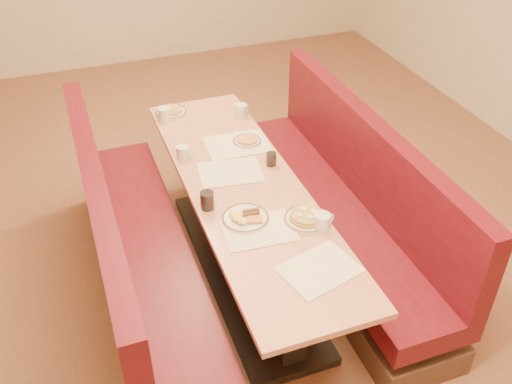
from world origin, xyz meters
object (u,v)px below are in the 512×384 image
object	(u,v)px
coffee_mug_a	(323,221)
coffee_mug_c	(242,110)
eggs_plate	(245,218)
booth_left	(136,259)
diner_table	(245,232)
soda_tumbler_near	(207,201)
soda_tumbler_mid	(271,159)
coffee_mug_d	(165,114)
booth_right	(343,210)
coffee_mug_b	(183,152)
pancake_plate	(306,218)

from	to	relation	value
coffee_mug_a	coffee_mug_c	distance (m)	1.42
eggs_plate	booth_left	bearing A→B (deg)	152.53
coffee_mug_c	diner_table	bearing A→B (deg)	-132.45
eggs_plate	soda_tumbler_near	distance (m)	0.25
soda_tumbler_mid	soda_tumbler_near	bearing A→B (deg)	-149.75
coffee_mug_a	coffee_mug_d	world-z (taller)	same
booth_right	coffee_mug_d	bearing A→B (deg)	134.84
booth_left	eggs_plate	xyz separation A→B (m)	(0.62, -0.32, 0.41)
diner_table	coffee_mug_b	bearing A→B (deg)	121.46
coffee_mug_b	coffee_mug_c	size ratio (longest dim) A/B	0.97
diner_table	eggs_plate	distance (m)	0.52
coffee_mug_c	booth_left	bearing A→B (deg)	-163.75
pancake_plate	soda_tumbler_near	bearing A→B (deg)	148.29
diner_table	eggs_plate	bearing A→B (deg)	-108.59
coffee_mug_a	soda_tumbler_near	size ratio (longest dim) A/B	1.16
pancake_plate	eggs_plate	xyz separation A→B (m)	(-0.33, 0.13, -0.00)
booth_right	coffee_mug_c	size ratio (longest dim) A/B	20.39
soda_tumbler_near	coffee_mug_b	bearing A→B (deg)	89.66
pancake_plate	coffee_mug_d	xyz separation A→B (m)	(-0.50, 1.46, 0.03)
booth_left	coffee_mug_b	size ratio (longest dim) A/B	21.11
booth_left	coffee_mug_d	bearing A→B (deg)	65.78
coffee_mug_b	coffee_mug_c	distance (m)	0.70
coffee_mug_a	soda_tumbler_mid	size ratio (longest dim) A/B	1.43
coffee_mug_a	coffee_mug_b	size ratio (longest dim) A/B	1.10
booth_right	coffee_mug_d	size ratio (longest dim) A/B	18.91
eggs_plate	coffee_mug_d	xyz separation A→B (m)	(-0.17, 1.34, 0.03)
booth_right	soda_tumbler_mid	bearing A→B (deg)	160.75
coffee_mug_c	soda_tumbler_near	bearing A→B (deg)	-143.56
coffee_mug_a	eggs_plate	bearing A→B (deg)	137.90
diner_table	pancake_plate	distance (m)	0.64
booth_left	soda_tumbler_near	size ratio (longest dim) A/B	22.13
pancake_plate	coffee_mug_b	xyz separation A→B (m)	(-0.50, 0.90, 0.03)
eggs_plate	coffee_mug_c	world-z (taller)	coffee_mug_c
booth_right	coffee_mug_a	size ratio (longest dim) A/B	19.16
pancake_plate	soda_tumbler_mid	world-z (taller)	soda_tumbler_mid
pancake_plate	coffee_mug_c	world-z (taller)	coffee_mug_c
coffee_mug_a	booth_left	bearing A→B (deg)	139.33
pancake_plate	eggs_plate	world-z (taller)	pancake_plate
booth_left	coffee_mug_b	xyz separation A→B (m)	(0.46, 0.45, 0.44)
booth_right	coffee_mug_a	bearing A→B (deg)	-129.59
booth_left	coffee_mug_b	distance (m)	0.78
coffee_mug_c	booth_right	bearing A→B (deg)	-87.36
coffee_mug_b	coffee_mug_c	world-z (taller)	coffee_mug_c
soda_tumbler_near	coffee_mug_c	bearing A→B (deg)	60.95
pancake_plate	diner_table	bearing A→B (deg)	116.49
pancake_plate	coffee_mug_a	size ratio (longest dim) A/B	2.04
booth_left	eggs_plate	size ratio (longest dim) A/B	8.95
booth_right	pancake_plate	bearing A→B (deg)	-138.40
coffee_mug_b	coffee_mug_c	xyz separation A→B (m)	(0.56, 0.42, 0.00)
booth_left	coffee_mug_a	bearing A→B (deg)	-28.38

